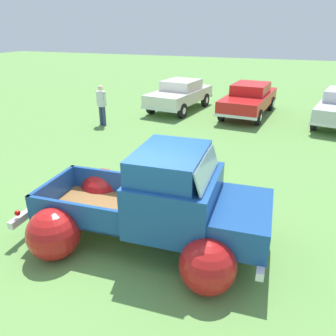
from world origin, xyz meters
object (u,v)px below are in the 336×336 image
at_px(show_car_0, 180,94).
at_px(spectator_0, 102,103).
at_px(vintage_pickup_truck, 162,208).
at_px(show_car_1, 249,98).

height_order(show_car_0, spectator_0, spectator_0).
bearing_deg(vintage_pickup_truck, show_car_0, 104.03).
height_order(vintage_pickup_truck, show_car_1, vintage_pickup_truck).
bearing_deg(spectator_0, vintage_pickup_truck, 53.52).
xyz_separation_m(vintage_pickup_truck, spectator_0, (-5.36, 6.77, 0.18)).
bearing_deg(vintage_pickup_truck, spectator_0, 125.26).
height_order(show_car_0, show_car_1, same).
relative_size(vintage_pickup_truck, spectator_0, 2.85).
xyz_separation_m(show_car_0, spectator_0, (-2.11, -3.77, 0.16)).
distance_m(show_car_0, show_car_1, 3.32).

